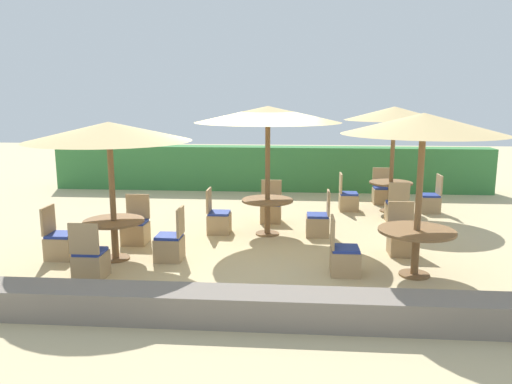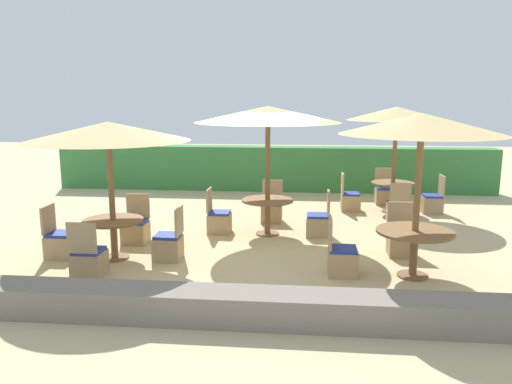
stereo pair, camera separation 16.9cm
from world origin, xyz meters
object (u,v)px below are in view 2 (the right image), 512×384
(patio_chair_center_east, at_px, (318,223))
(patio_chair_back_right_west, at_px, (350,200))
(patio_chair_front_left_south, at_px, (89,261))
(patio_chair_front_left_west, at_px, (60,243))
(patio_chair_center_west, at_px, (219,220))
(patio_chair_back_right_south, at_px, (398,211))
(patio_chair_center_north, at_px, (272,210))
(parasol_front_left, at_px, (108,132))
(round_table_center, at_px, (267,207))
(round_table_front_left, at_px, (113,228))
(patio_chair_front_left_north, at_px, (136,230))
(round_table_front_right, at_px, (415,239))
(parasol_center, at_px, (268,115))
(round_table_back_right, at_px, (393,189))
(patio_chair_front_left_east, at_px, (169,245))
(parasol_back_right, at_px, (397,114))
(patio_chair_back_right_east, at_px, (432,202))
(parasol_front_right, at_px, (422,125))
(patio_chair_front_right_west, at_px, (342,259))
(patio_chair_front_right_north, at_px, (401,241))
(patio_chair_back_right_north, at_px, (384,194))

(patio_chair_center_east, height_order, patio_chair_back_right_west, same)
(patio_chair_front_left_south, bearing_deg, patio_chair_front_left_west, 135.41)
(patio_chair_center_west, xyz_separation_m, patio_chair_back_right_south, (3.88, 1.27, 0.00))
(patio_chair_center_north, relative_size, patio_chair_back_right_west, 1.00)
(parasol_front_left, bearing_deg, patio_chair_front_left_south, -93.42)
(patio_chair_front_left_west, relative_size, patio_chair_center_east, 1.00)
(patio_chair_center_east, bearing_deg, round_table_center, 89.03)
(round_table_front_left, relative_size, patio_chair_center_north, 1.12)
(patio_chair_center_east, relative_size, patio_chair_back_right_west, 1.00)
(patio_chair_front_left_west, bearing_deg, patio_chair_front_left_north, 133.89)
(patio_chair_front_left_south, distance_m, patio_chair_back_right_west, 6.79)
(patio_chair_front_left_north, distance_m, round_table_front_right, 5.16)
(round_table_front_right, bearing_deg, patio_chair_back_right_south, 83.67)
(round_table_front_left, bearing_deg, parasol_center, 35.31)
(round_table_back_right, bearing_deg, patio_chair_center_east, -128.50)
(patio_chair_front_left_north, height_order, round_table_center, patio_chair_front_left_north)
(patio_chair_front_left_east, height_order, parasol_back_right, parasol_back_right)
(parasol_center, distance_m, patio_chair_back_right_east, 4.99)
(patio_chair_front_left_east, relative_size, parasol_back_right, 0.36)
(patio_chair_front_left_west, xyz_separation_m, parasol_front_right, (5.99, -0.38, 2.12))
(round_table_front_left, height_order, parasol_front_right, parasol_front_right)
(patio_chair_front_left_north, height_order, parasol_front_right, parasol_front_right)
(parasol_center, height_order, round_table_center, parasol_center)
(patio_chair_front_right_west, bearing_deg, patio_chair_front_right_north, 134.76)
(patio_chair_center_north, bearing_deg, parasol_back_right, -156.28)
(round_table_front_left, bearing_deg, patio_chair_front_left_west, -178.76)
(parasol_center, xyz_separation_m, patio_chair_back_right_north, (2.85, 3.27, -2.18))
(patio_chair_front_left_east, relative_size, patio_chair_back_right_north, 1.00)
(round_table_front_left, xyz_separation_m, patio_chair_back_right_east, (6.40, 4.11, -0.29))
(patio_chair_front_right_north, bearing_deg, parasol_center, -24.37)
(patio_chair_back_right_west, bearing_deg, patio_chair_center_east, -19.28)
(patio_chair_center_east, bearing_deg, patio_chair_back_right_east, -50.48)
(patio_chair_front_left_east, xyz_separation_m, patio_chair_front_left_north, (-0.91, 0.93, 0.00))
(parasol_front_left, relative_size, patio_chair_front_left_south, 2.97)
(parasol_front_left, height_order, parasol_center, parasol_center)
(patio_chair_front_right_west, relative_size, patio_chair_back_right_east, 1.00)
(patio_chair_front_left_south, bearing_deg, round_table_back_right, 42.55)
(patio_chair_front_left_north, bearing_deg, patio_chair_center_east, -166.94)
(patio_chair_front_left_west, height_order, parasol_front_right, parasol_front_right)
(parasol_center, bearing_deg, round_table_front_right, -41.89)
(round_table_front_right, relative_size, patio_chair_back_right_south, 1.28)
(parasol_front_right, xyz_separation_m, patio_chair_back_right_north, (0.38, 5.48, -2.12))
(patio_chair_center_west, bearing_deg, patio_chair_center_east, 88.54)
(round_table_front_left, xyz_separation_m, round_table_back_right, (5.44, 4.12, 0.03))
(round_table_center, bearing_deg, parasol_front_right, -41.89)
(patio_chair_front_left_east, distance_m, patio_chair_back_right_north, 6.70)
(round_table_front_left, distance_m, patio_chair_back_right_east, 7.61)
(parasol_center, distance_m, patio_chair_center_west, 2.41)
(parasol_front_right, bearing_deg, patio_chair_back_right_north, 86.01)
(patio_chair_front_left_south, relative_size, round_table_front_right, 0.78)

